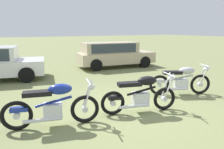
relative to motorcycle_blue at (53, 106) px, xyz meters
name	(u,v)px	position (x,y,z in m)	size (l,w,h in m)	color
ground_plane	(129,108)	(2.11, 0.09, -0.49)	(120.00, 120.00, 0.00)	olive
motorcycle_blue	(53,106)	(0.00, 0.00, 0.00)	(2.09, 0.84, 1.02)	black
motorcycle_black	(141,94)	(2.19, -0.31, 0.00)	(2.01, 0.86, 1.02)	black
motorcycle_silver	(181,81)	(4.30, 0.24, -0.01)	(1.90, 1.13, 1.02)	black
car_beige	(113,53)	(4.97, 5.91, 0.34)	(4.52, 2.29, 1.43)	#BCAD8C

